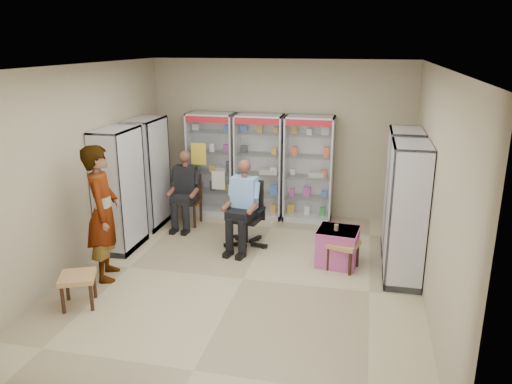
% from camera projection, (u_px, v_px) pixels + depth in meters
% --- Properties ---
extents(floor, '(6.00, 6.00, 0.00)m').
position_uv_depth(floor, '(243.00, 279.00, 7.24)').
color(floor, tan).
rests_on(floor, ground).
extents(room_shell, '(5.02, 6.02, 3.01)m').
position_uv_depth(room_shell, '(242.00, 146.00, 6.67)').
color(room_shell, tan).
rests_on(room_shell, ground).
extents(cabinet_back_left, '(0.90, 0.50, 2.00)m').
position_uv_depth(cabinet_back_left, '(212.00, 164.00, 9.77)').
color(cabinet_back_left, '#B8BAC0').
rests_on(cabinet_back_left, floor).
extents(cabinet_back_mid, '(0.90, 0.50, 2.00)m').
position_uv_depth(cabinet_back_mid, '(259.00, 167.00, 9.57)').
color(cabinet_back_mid, '#ACAFB4').
rests_on(cabinet_back_mid, floor).
extents(cabinet_back_right, '(0.90, 0.50, 2.00)m').
position_uv_depth(cabinet_back_right, '(309.00, 169.00, 9.37)').
color(cabinet_back_right, '#A3A5AA').
rests_on(cabinet_back_right, floor).
extents(cabinet_right_far, '(0.90, 0.50, 2.00)m').
position_uv_depth(cabinet_right_far, '(402.00, 192.00, 7.98)').
color(cabinet_right_far, '#A6A8AD').
rests_on(cabinet_right_far, floor).
extents(cabinet_right_near, '(0.90, 0.50, 2.00)m').
position_uv_depth(cabinet_right_near, '(406.00, 214.00, 6.95)').
color(cabinet_right_near, '#B6B9BE').
rests_on(cabinet_right_near, floor).
extents(cabinet_left_far, '(0.90, 0.50, 2.00)m').
position_uv_depth(cabinet_left_far, '(148.00, 173.00, 9.09)').
color(cabinet_left_far, '#ACAFB3').
rests_on(cabinet_left_far, floor).
extents(cabinet_left_near, '(0.90, 0.50, 2.00)m').
position_uv_depth(cabinet_left_near, '(119.00, 190.00, 8.07)').
color(cabinet_left_near, '#A4A5AB').
rests_on(cabinet_left_near, floor).
extents(wooden_chair, '(0.42, 0.42, 0.94)m').
position_uv_depth(wooden_chair, '(188.00, 200.00, 9.29)').
color(wooden_chair, '#332113').
rests_on(wooden_chair, floor).
extents(seated_customer, '(0.44, 0.60, 1.34)m').
position_uv_depth(seated_customer, '(187.00, 191.00, 9.19)').
color(seated_customer, black).
rests_on(seated_customer, floor).
extents(office_chair, '(0.70, 0.70, 1.11)m').
position_uv_depth(office_chair, '(246.00, 215.00, 8.26)').
color(office_chair, black).
rests_on(office_chair, floor).
extents(seated_shopkeeper, '(0.56, 0.71, 1.41)m').
position_uv_depth(seated_shopkeeper, '(245.00, 207.00, 8.17)').
color(seated_shopkeeper, '#6D9ED8').
rests_on(seated_shopkeeper, floor).
extents(pink_trunk, '(0.65, 0.63, 0.57)m').
position_uv_depth(pink_trunk, '(337.00, 247.00, 7.65)').
color(pink_trunk, '#AE4586').
rests_on(pink_trunk, floor).
extents(tea_glass, '(0.07, 0.07, 0.09)m').
position_uv_depth(tea_glass, '(336.00, 227.00, 7.53)').
color(tea_glass, '#571807').
rests_on(tea_glass, pink_trunk).
extents(woven_stool_a, '(0.53, 0.53, 0.43)m').
position_uv_depth(woven_stool_a, '(343.00, 255.00, 7.52)').
color(woven_stool_a, '#A47145').
rests_on(woven_stool_a, floor).
extents(woven_stool_b, '(0.57, 0.57, 0.43)m').
position_uv_depth(woven_stool_b, '(79.00, 290.00, 6.47)').
color(woven_stool_b, '#A98847').
rests_on(woven_stool_b, floor).
extents(standing_man, '(0.69, 0.83, 1.96)m').
position_uv_depth(standing_man, '(103.00, 213.00, 7.05)').
color(standing_man, '#949496').
rests_on(standing_man, floor).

